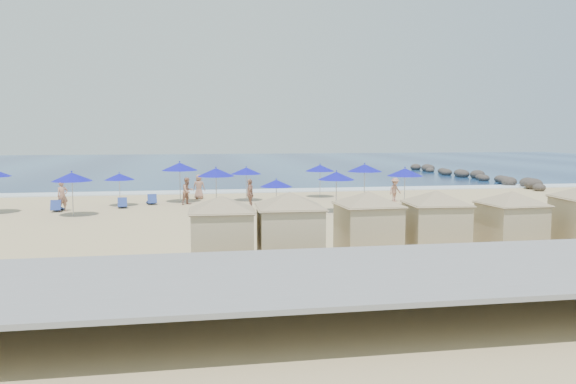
% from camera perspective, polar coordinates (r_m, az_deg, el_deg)
% --- Properties ---
extents(ground, '(160.00, 160.00, 0.00)m').
position_cam_1_polar(ground, '(28.92, -1.99, -3.12)').
color(ground, tan).
rests_on(ground, ground).
extents(ocean, '(160.00, 80.00, 0.06)m').
position_cam_1_polar(ocean, '(83.51, -7.18, 2.83)').
color(ocean, navy).
rests_on(ocean, ground).
extents(surf_line, '(160.00, 2.50, 0.08)m').
position_cam_1_polar(surf_line, '(44.20, -4.74, 0.08)').
color(surf_line, white).
rests_on(surf_line, ground).
extents(seawall, '(160.00, 6.10, 1.22)m').
position_cam_1_polar(seawall, '(15.80, 4.81, -8.43)').
color(seawall, gray).
rests_on(seawall, ground).
extents(rock_jetty, '(2.56, 26.66, 0.96)m').
position_cam_1_polar(rock_jetty, '(60.22, 17.79, 1.69)').
color(rock_jetty, '#2D2825').
rests_on(rock_jetty, ground).
extents(trash_bin, '(0.74, 0.74, 0.72)m').
position_cam_1_polar(trash_bin, '(25.08, 7.55, -3.75)').
color(trash_bin, black).
rests_on(trash_bin, ground).
extents(cabana_0, '(4.39, 4.39, 2.75)m').
position_cam_1_polar(cabana_0, '(18.95, -6.74, -3.17)').
color(cabana_0, tan).
rests_on(cabana_0, ground).
extents(cabana_1, '(4.57, 4.57, 2.87)m').
position_cam_1_polar(cabana_1, '(19.02, 0.17, -2.89)').
color(cabana_1, tan).
rests_on(cabana_1, ground).
extents(cabana_2, '(4.39, 4.39, 2.76)m').
position_cam_1_polar(cabana_2, '(20.46, 8.14, -2.50)').
color(cabana_2, tan).
rests_on(cabana_2, ground).
extents(cabana_3, '(4.36, 4.36, 2.74)m').
position_cam_1_polar(cabana_3, '(21.40, 14.79, -2.29)').
color(cabana_3, tan).
rests_on(cabana_3, ground).
extents(cabana_4, '(4.25, 4.25, 2.67)m').
position_cam_1_polar(cabana_4, '(22.62, 21.74, -2.18)').
color(cabana_4, tan).
rests_on(cabana_4, ground).
extents(umbrella_1, '(2.22, 2.22, 2.52)m').
position_cam_1_polar(umbrella_1, '(33.09, -21.11, 1.44)').
color(umbrella_1, '#A5A8AD').
rests_on(umbrella_1, ground).
extents(umbrella_2, '(1.89, 1.89, 2.15)m').
position_cam_1_polar(umbrella_2, '(36.76, -16.76, 1.50)').
color(umbrella_2, '#A5A8AD').
rests_on(umbrella_2, ground).
extents(umbrella_3, '(2.41, 2.41, 2.75)m').
position_cam_1_polar(umbrella_3, '(37.79, -10.94, 2.55)').
color(umbrella_3, '#A5A8AD').
rests_on(umbrella_3, ground).
extents(umbrella_4, '(2.28, 2.28, 2.60)m').
position_cam_1_polar(umbrella_4, '(33.88, -7.32, 2.01)').
color(umbrella_4, '#A5A8AD').
rests_on(umbrella_4, ground).
extents(umbrella_5, '(1.83, 1.83, 2.08)m').
position_cam_1_polar(umbrella_5, '(31.17, -1.20, 0.89)').
color(umbrella_5, '#A5A8AD').
rests_on(umbrella_5, ground).
extents(umbrella_6, '(2.08, 2.08, 2.37)m').
position_cam_1_polar(umbrella_6, '(37.95, -4.27, 2.16)').
color(umbrella_6, '#A5A8AD').
rests_on(umbrella_6, ground).
extents(umbrella_7, '(2.16, 2.16, 2.45)m').
position_cam_1_polar(umbrella_7, '(32.50, 4.94, 1.65)').
color(umbrella_7, '#A5A8AD').
rests_on(umbrella_7, ground).
extents(umbrella_8, '(2.13, 2.13, 2.42)m').
position_cam_1_polar(umbrella_8, '(40.12, 3.28, 2.45)').
color(umbrella_8, '#A5A8AD').
rests_on(umbrella_8, ground).
extents(umbrella_9, '(2.31, 2.31, 2.63)m').
position_cam_1_polar(umbrella_9, '(37.58, 7.79, 2.44)').
color(umbrella_9, '#A5A8AD').
rests_on(umbrella_9, ground).
extents(umbrella_10, '(2.22, 2.22, 2.53)m').
position_cam_1_polar(umbrella_10, '(35.24, 11.80, 1.98)').
color(umbrella_10, '#A5A8AD').
rests_on(umbrella_10, ground).
extents(beach_chair_0, '(0.62, 1.32, 0.71)m').
position_cam_1_polar(beach_chair_0, '(35.63, -22.42, -1.44)').
color(beach_chair_0, '#273E90').
rests_on(beach_chair_0, ground).
extents(beach_chair_1, '(0.70, 1.30, 0.68)m').
position_cam_1_polar(beach_chair_1, '(35.97, -16.48, -1.19)').
color(beach_chair_1, '#273E90').
rests_on(beach_chair_1, ground).
extents(beach_chair_2, '(0.78, 1.37, 0.71)m').
position_cam_1_polar(beach_chair_2, '(37.27, -13.68, -0.85)').
color(beach_chair_2, '#273E90').
rests_on(beach_chair_2, ground).
extents(beach_chair_3, '(0.86, 1.37, 0.70)m').
position_cam_1_polar(beach_chair_3, '(29.34, -0.48, -2.51)').
color(beach_chair_3, '#273E90').
rests_on(beach_chair_3, ground).
extents(beach_chair_4, '(0.84, 1.25, 0.63)m').
position_cam_1_polar(beach_chair_4, '(32.05, 1.99, -1.83)').
color(beach_chair_4, '#273E90').
rests_on(beach_chair_4, ground).
extents(beach_chair_5, '(0.67, 1.18, 0.61)m').
position_cam_1_polar(beach_chair_5, '(33.88, 7.95, -1.47)').
color(beach_chair_5, '#273E90').
rests_on(beach_chair_5, ground).
extents(beachgoer_0, '(0.79, 0.75, 1.82)m').
position_cam_1_polar(beachgoer_0, '(35.49, -21.93, -0.38)').
color(beachgoer_0, tan).
rests_on(beachgoer_0, ground).
extents(beachgoer_1, '(1.08, 1.06, 1.75)m').
position_cam_1_polar(beachgoer_1, '(36.70, -10.16, 0.11)').
color(beachgoer_1, tan).
rests_on(beachgoer_1, ground).
extents(beachgoer_2, '(0.46, 1.09, 1.85)m').
position_cam_1_polar(beachgoer_2, '(33.67, -3.89, -0.24)').
color(beachgoer_2, tan).
rests_on(beachgoer_2, ground).
extents(beachgoer_3, '(1.20, 1.04, 1.61)m').
position_cam_1_polar(beachgoer_3, '(38.23, 10.82, 0.22)').
color(beachgoer_3, tan).
rests_on(beachgoer_3, ground).
extents(beachgoer_4, '(0.95, 0.73, 1.73)m').
position_cam_1_polar(beachgoer_4, '(39.58, -9.04, 0.53)').
color(beachgoer_4, tan).
rests_on(beachgoer_4, ground).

